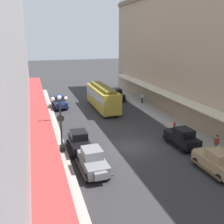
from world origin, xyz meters
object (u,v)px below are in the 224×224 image
at_px(parked_car_0, 93,160).
at_px(pedestrian_3, 42,105).
at_px(parked_car_2, 60,102).
at_px(parked_car_3, 79,141).
at_px(pedestrian_1, 37,109).
at_px(streetcar, 103,97).
at_px(lamp_post_with_clock, 61,121).
at_px(parked_car_5, 117,94).
at_px(parked_car_4, 182,137).
at_px(pedestrian_2, 216,144).
at_px(pedestrian_0, 142,98).
at_px(parked_car_1, 216,161).
at_px(fire_hydrant, 174,126).

height_order(parked_car_0, pedestrian_3, parked_car_0).
bearing_deg(parked_car_2, parked_car_3, -89.79).
relative_size(parked_car_0, pedestrian_3, 2.57).
distance_m(parked_car_0, pedestrian_1, 16.88).
bearing_deg(parked_car_3, streetcar, 65.82).
bearing_deg(pedestrian_3, streetcar, -7.71).
height_order(parked_car_0, lamp_post_with_clock, lamp_post_with_clock).
relative_size(lamp_post_with_clock, pedestrian_3, 3.09).
bearing_deg(parked_car_5, pedestrian_3, -162.44).
relative_size(streetcar, lamp_post_with_clock, 1.86).
bearing_deg(lamp_post_with_clock, streetcar, 60.01).
xyz_separation_m(lamp_post_with_clock, pedestrian_3, (-1.12, 13.92, -1.97)).
xyz_separation_m(parked_car_4, pedestrian_2, (1.86, -2.55, 0.07)).
height_order(parked_car_4, pedestrian_0, parked_car_4).
bearing_deg(parked_car_4, parked_car_3, 168.71).
bearing_deg(parked_car_1, lamp_post_with_clock, 146.50).
xyz_separation_m(parked_car_2, pedestrian_3, (-2.62, -1.53, 0.07)).
distance_m(pedestrian_2, pedestrian_3, 23.32).
distance_m(fire_hydrant, pedestrian_1, 17.79).
xyz_separation_m(parked_car_1, parked_car_3, (-9.37, 7.06, 0.00)).
relative_size(parked_car_0, streetcar, 0.45).
relative_size(parked_car_3, parked_car_5, 0.99).
relative_size(parked_car_5, fire_hydrant, 5.25).
distance_m(parked_car_3, pedestrian_3, 14.34).
bearing_deg(pedestrian_0, fire_hydrant, -96.52).
relative_size(parked_car_5, lamp_post_with_clock, 0.83).
relative_size(pedestrian_0, pedestrian_3, 0.98).
distance_m(parked_car_0, parked_car_2, 19.69).
distance_m(parked_car_2, pedestrian_2, 23.15).
height_order(parked_car_1, lamp_post_with_clock, lamp_post_with_clock).
bearing_deg(parked_car_2, parked_car_1, -67.43).
bearing_deg(parked_car_0, streetcar, 72.06).
distance_m(parked_car_0, parked_car_5, 23.98).
bearing_deg(pedestrian_0, parked_car_3, -131.61).
bearing_deg(parked_car_5, lamp_post_with_clock, -122.23).
height_order(parked_car_4, parked_car_5, same).
height_order(parked_car_4, fire_hydrant, parked_car_4).
xyz_separation_m(parked_car_2, parked_car_5, (9.74, 2.38, 0.00)).
relative_size(parked_car_3, fire_hydrant, 5.20).
bearing_deg(parked_car_3, parked_car_2, 90.21).
height_order(streetcar, pedestrian_1, streetcar).
bearing_deg(parked_car_5, streetcar, -127.41).
bearing_deg(parked_car_1, fire_hydrant, 78.80).
bearing_deg(parked_car_1, parked_car_3, 143.01).
bearing_deg(parked_car_3, parked_car_5, 61.73).
bearing_deg(parked_car_3, lamp_post_with_clock, 173.56).
bearing_deg(parked_car_2, pedestrian_3, -149.80).
relative_size(parked_car_2, pedestrian_0, 2.62).
bearing_deg(pedestrian_2, fire_hydrant, 92.23).
xyz_separation_m(parked_car_5, fire_hydrant, (1.51, -15.85, -0.38)).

